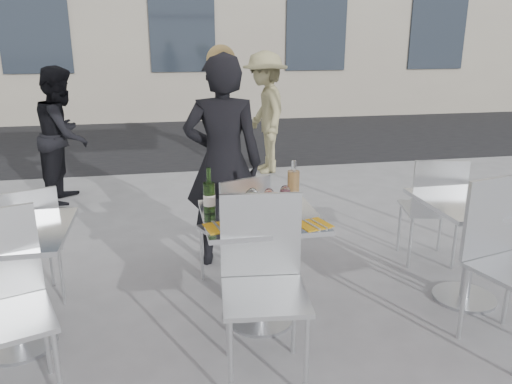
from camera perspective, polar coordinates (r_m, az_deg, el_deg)
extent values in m
plane|color=slate|center=(3.44, 0.49, -14.42)|extent=(80.00, 80.00, 0.00)
cube|color=black|center=(9.56, -7.30, 6.16)|extent=(24.00, 5.00, 0.00)
cylinder|color=#B7BABF|center=(3.43, 0.49, -14.25)|extent=(0.44, 0.44, 0.02)
cylinder|color=#B7BABF|center=(3.26, 0.51, -8.87)|extent=(0.07, 0.07, 0.72)
cube|color=silver|center=(3.11, 0.53, -2.82)|extent=(0.72, 0.72, 0.03)
cylinder|color=#B7BABF|center=(3.50, -25.33, -15.37)|extent=(0.44, 0.44, 0.02)
cylinder|color=#B7BABF|center=(3.33, -26.11, -10.13)|extent=(0.07, 0.07, 0.72)
cube|color=silver|center=(3.19, -26.97, -4.26)|extent=(0.72, 0.72, 0.03)
cylinder|color=#B7BABF|center=(3.97, 22.66, -11.04)|extent=(0.44, 0.44, 0.02)
cylinder|color=#B7BABF|center=(3.82, 23.27, -6.28)|extent=(0.07, 0.07, 0.72)
cube|color=silver|center=(3.70, 23.93, -1.07)|extent=(0.72, 0.72, 0.03)
cylinder|color=silver|center=(4.02, -1.80, -6.06)|extent=(0.02, 0.02, 0.43)
cylinder|color=silver|center=(3.88, -6.21, -7.09)|extent=(0.02, 0.02, 0.43)
cylinder|color=silver|center=(3.76, 0.87, -7.81)|extent=(0.02, 0.02, 0.43)
cylinder|color=silver|center=(3.60, -3.76, -9.02)|extent=(0.02, 0.02, 0.43)
cube|color=silver|center=(3.72, -2.77, -4.33)|extent=(0.52, 0.52, 0.02)
cube|color=silver|center=(3.48, -1.20, -1.85)|extent=(0.38, 0.17, 0.43)
cylinder|color=silver|center=(2.65, -2.92, -18.79)|extent=(0.03, 0.03, 0.48)
cylinder|color=silver|center=(2.69, 5.78, -18.28)|extent=(0.03, 0.03, 0.48)
cylinder|color=silver|center=(2.98, -3.24, -14.43)|extent=(0.03, 0.03, 0.48)
cylinder|color=silver|center=(3.01, 4.36, -14.06)|extent=(0.03, 0.03, 0.48)
cube|color=silver|center=(2.69, 1.02, -11.82)|extent=(0.49, 0.49, 0.03)
cube|color=silver|center=(2.79, 0.55, -4.93)|extent=(0.45, 0.07, 0.48)
cylinder|color=silver|center=(4.07, -22.42, -7.16)|extent=(0.02, 0.02, 0.43)
cylinder|color=silver|center=(4.03, -27.16, -8.02)|extent=(0.02, 0.02, 0.43)
cylinder|color=silver|center=(3.77, -21.32, -9.02)|extent=(0.02, 0.02, 0.43)
cylinder|color=silver|center=(3.73, -26.46, -9.99)|extent=(0.02, 0.02, 0.43)
cube|color=silver|center=(3.81, -24.75, -5.49)|extent=(0.52, 0.52, 0.02)
cube|color=silver|center=(3.55, -24.65, -3.18)|extent=(0.38, 0.18, 0.43)
cylinder|color=silver|center=(2.74, -21.60, -18.81)|extent=(0.03, 0.03, 0.48)
cylinder|color=silver|center=(3.07, -22.89, -14.85)|extent=(0.03, 0.03, 0.48)
cube|color=silver|center=(2.77, -26.92, -13.01)|extent=(0.58, 0.58, 0.03)
cylinder|color=silver|center=(4.65, 20.29, -3.81)|extent=(0.02, 0.02, 0.44)
cylinder|color=silver|center=(4.55, 16.05, -3.86)|extent=(0.02, 0.02, 0.44)
cylinder|color=silver|center=(4.34, 21.73, -5.47)|extent=(0.02, 0.02, 0.44)
cylinder|color=silver|center=(4.23, 17.21, -5.57)|extent=(0.02, 0.02, 0.44)
cube|color=silver|center=(4.36, 19.11, -1.83)|extent=(0.49, 0.49, 0.02)
cube|color=silver|center=(4.10, 20.26, 0.36)|extent=(0.41, 0.11, 0.44)
cylinder|color=silver|center=(3.37, 22.57, -11.67)|extent=(0.03, 0.03, 0.50)
cylinder|color=silver|center=(3.65, 26.84, -9.96)|extent=(0.03, 0.03, 0.50)
cube|color=silver|center=(3.33, 25.48, -2.56)|extent=(0.45, 0.14, 0.50)
imported|color=black|center=(3.96, -3.78, 3.31)|extent=(0.69, 0.53, 1.71)
imported|color=black|center=(6.04, -21.17, 6.09)|extent=(0.65, 0.80, 1.52)
imported|color=#8F875C|center=(6.91, 1.04, 9.03)|extent=(0.64, 1.08, 1.65)
cylinder|color=tan|center=(2.97, 0.33, -3.36)|extent=(0.30, 0.30, 0.02)
cylinder|color=beige|center=(2.96, 0.33, -3.18)|extent=(0.27, 0.27, 0.00)
cylinder|color=white|center=(3.33, 2.06, -1.09)|extent=(0.31, 0.31, 0.01)
cylinder|color=tan|center=(3.33, 2.07, -0.85)|extent=(0.27, 0.27, 0.02)
cylinder|color=beige|center=(3.33, 2.07, -0.68)|extent=(0.24, 0.24, 0.00)
cylinder|color=white|center=(3.11, 1.50, -2.44)|extent=(0.22, 0.22, 0.01)
ellipsoid|color=#256719|center=(3.10, 1.51, -1.76)|extent=(0.15, 0.15, 0.08)
sphere|color=#B21914|center=(3.12, 2.15, -1.43)|extent=(0.03, 0.03, 0.03)
cylinder|color=#28481B|center=(3.10, -5.36, -0.73)|extent=(0.07, 0.07, 0.20)
cone|color=#28481B|center=(3.07, -5.41, 1.04)|extent=(0.07, 0.07, 0.03)
cylinder|color=#28481B|center=(3.06, -5.43, 1.85)|extent=(0.03, 0.03, 0.10)
cylinder|color=silver|center=(3.11, -5.35, -0.91)|extent=(0.07, 0.08, 0.07)
cylinder|color=tan|center=(3.30, 4.29, 0.56)|extent=(0.08, 0.08, 0.22)
cylinder|color=white|center=(3.26, 4.34, 2.92)|extent=(0.03, 0.03, 0.08)
cylinder|color=white|center=(3.24, 4.12, -0.97)|extent=(0.06, 0.06, 0.09)
cylinder|color=silver|center=(3.22, 4.14, -0.08)|extent=(0.06, 0.06, 0.02)
cylinder|color=white|center=(3.13, -0.63, -2.42)|extent=(0.06, 0.06, 0.00)
cylinder|color=white|center=(3.11, -0.64, -1.67)|extent=(0.01, 0.01, 0.09)
ellipsoid|color=white|center=(3.09, -0.64, -0.44)|extent=(0.07, 0.07, 0.08)
ellipsoid|color=#EEF2AB|center=(3.09, -0.64, -0.62)|extent=(0.05, 0.05, 0.05)
cylinder|color=white|center=(3.15, -0.39, -2.23)|extent=(0.06, 0.06, 0.00)
cylinder|color=white|center=(3.14, -0.39, -1.49)|extent=(0.01, 0.01, 0.09)
ellipsoid|color=white|center=(3.12, -0.39, -0.27)|extent=(0.07, 0.07, 0.08)
ellipsoid|color=#EEF2AB|center=(3.12, -0.39, -0.45)|extent=(0.05, 0.05, 0.05)
cylinder|color=white|center=(3.15, 1.47, -2.28)|extent=(0.06, 0.06, 0.00)
cylinder|color=white|center=(3.13, 1.48, -1.54)|extent=(0.01, 0.01, 0.09)
ellipsoid|color=white|center=(3.11, 1.49, -0.31)|extent=(0.07, 0.07, 0.08)
ellipsoid|color=#4E0B16|center=(3.12, 1.49, -0.49)|extent=(0.05, 0.05, 0.05)
cylinder|color=white|center=(3.21, 3.31, -1.88)|extent=(0.06, 0.06, 0.00)
cylinder|color=white|center=(3.20, 3.32, -1.16)|extent=(0.01, 0.01, 0.09)
ellipsoid|color=white|center=(3.18, 3.34, 0.04)|extent=(0.07, 0.07, 0.08)
ellipsoid|color=#4E0B16|center=(3.18, 3.34, -0.13)|extent=(0.05, 0.05, 0.05)
cube|color=gold|center=(2.90, -4.01, -4.02)|extent=(0.21, 0.21, 0.00)
cube|color=#B7BABF|center=(2.90, -4.41, -3.97)|extent=(0.05, 0.20, 0.00)
cube|color=#B7BABF|center=(2.91, -3.43, -3.91)|extent=(0.04, 0.18, 0.00)
cube|color=gold|center=(2.96, 6.57, -3.68)|extent=(0.22, 0.22, 0.00)
cube|color=#B7BABF|center=(2.95, 6.21, -3.63)|extent=(0.07, 0.20, 0.00)
cube|color=#B7BABF|center=(2.97, 7.13, -3.56)|extent=(0.06, 0.18, 0.00)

